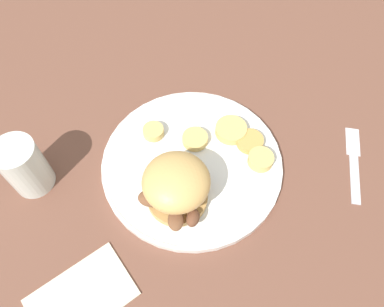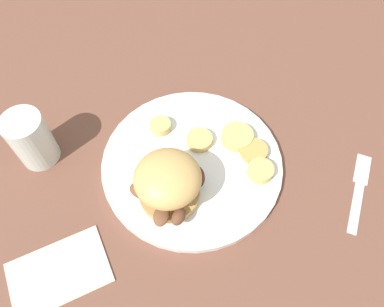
{
  "view_description": "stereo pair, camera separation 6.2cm",
  "coord_description": "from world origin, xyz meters",
  "px_view_note": "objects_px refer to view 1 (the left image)",
  "views": [
    {
      "loc": [
        -0.27,
        -0.16,
        0.57
      ],
      "look_at": [
        0.0,
        0.0,
        0.04
      ],
      "focal_mm": 35.0,
      "sensor_mm": 36.0,
      "label": 1
    },
    {
      "loc": [
        -0.24,
        -0.21,
        0.57
      ],
      "look_at": [
        0.0,
        0.0,
        0.04
      ],
      "focal_mm": 35.0,
      "sensor_mm": 36.0,
      "label": 2
    }
  ],
  "objects_px": {
    "fork": "(354,162)",
    "drinking_glass": "(24,167)",
    "dinner_plate": "(192,163)",
    "sandwich": "(176,186)"
  },
  "relations": [
    {
      "from": "sandwich",
      "to": "dinner_plate",
      "type": "bearing_deg",
      "value": 12.01
    },
    {
      "from": "sandwich",
      "to": "drinking_glass",
      "type": "bearing_deg",
      "value": 111.63
    },
    {
      "from": "dinner_plate",
      "to": "sandwich",
      "type": "height_order",
      "value": "sandwich"
    },
    {
      "from": "dinner_plate",
      "to": "drinking_glass",
      "type": "distance_m",
      "value": 0.27
    },
    {
      "from": "dinner_plate",
      "to": "drinking_glass",
      "type": "bearing_deg",
      "value": 127.29
    },
    {
      "from": "sandwich",
      "to": "drinking_glass",
      "type": "height_order",
      "value": "same"
    },
    {
      "from": "dinner_plate",
      "to": "fork",
      "type": "relative_size",
      "value": 2.05
    },
    {
      "from": "dinner_plate",
      "to": "sandwich",
      "type": "bearing_deg",
      "value": -167.99
    },
    {
      "from": "fork",
      "to": "drinking_glass",
      "type": "bearing_deg",
      "value": 124.53
    },
    {
      "from": "fork",
      "to": "drinking_glass",
      "type": "relative_size",
      "value": 1.48
    }
  ]
}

